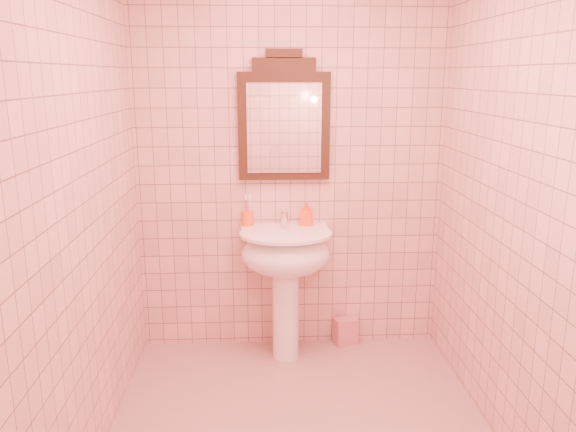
{
  "coord_description": "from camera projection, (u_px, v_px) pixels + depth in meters",
  "views": [
    {
      "loc": [
        -0.19,
        -2.51,
        1.82
      ],
      "look_at": [
        -0.04,
        0.55,
        1.05
      ],
      "focal_mm": 35.0,
      "sensor_mm": 36.0,
      "label": 1
    }
  ],
  "objects": [
    {
      "name": "faucet",
      "position": [
        285.0,
        218.0,
        3.63
      ],
      "size": [
        0.04,
        0.16,
        0.11
      ],
      "color": "white",
      "rests_on": "pedestal_sink"
    },
    {
      "name": "soap_dispenser",
      "position": [
        307.0,
        214.0,
        3.64
      ],
      "size": [
        0.09,
        0.09,
        0.16
      ],
      "primitive_type": "imported",
      "rotation": [
        0.0,
        0.0,
        -0.27
      ],
      "color": "#FF4B15",
      "rests_on": "pedestal_sink"
    },
    {
      "name": "mirror",
      "position": [
        284.0,
        121.0,
        3.55
      ],
      "size": [
        0.58,
        0.06,
        0.81
      ],
      "color": "black",
      "rests_on": "back_wall"
    },
    {
      "name": "towel",
      "position": [
        346.0,
        331.0,
        3.89
      ],
      "size": [
        0.18,
        0.14,
        0.19
      ],
      "primitive_type": "cube",
      "rotation": [
        0.0,
        0.0,
        0.28
      ],
      "color": "#D57D7D",
      "rests_on": "floor"
    },
    {
      "name": "pedestal_sink",
      "position": [
        286.0,
        262.0,
        3.56
      ],
      "size": [
        0.58,
        0.58,
        0.86
      ],
      "color": "white",
      "rests_on": "floor"
    },
    {
      "name": "back_wall",
      "position": [
        290.0,
        165.0,
        3.64
      ],
      "size": [
        2.0,
        0.02,
        2.5
      ],
      "primitive_type": "cube",
      "color": "tan",
      "rests_on": "floor"
    },
    {
      "name": "toothbrush_cup",
      "position": [
        248.0,
        218.0,
        3.65
      ],
      "size": [
        0.08,
        0.08,
        0.18
      ],
      "rotation": [
        0.0,
        0.0,
        0.31
      ],
      "color": "#FF5815",
      "rests_on": "pedestal_sink"
    }
  ]
}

